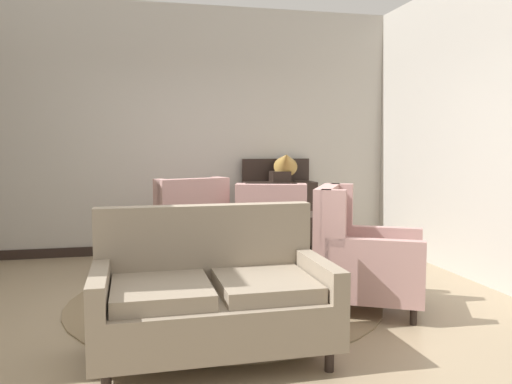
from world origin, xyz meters
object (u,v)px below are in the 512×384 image
armchair_back_corner (271,232)px  armchair_near_sideboard (360,258)px  sideboard (279,212)px  porcelain_vase (241,237)px  side_table (305,242)px  coffee_table (237,263)px  gramophone (285,164)px  settee (212,296)px  armchair_far_left (185,231)px

armchair_back_corner → armchair_near_sideboard: (0.37, -1.62, 0.02)m
armchair_back_corner → sideboard: (0.34, 0.88, 0.11)m
porcelain_vase → side_table: size_ratio=0.45×
armchair_near_sideboard → side_table: armchair_near_sideboard is taller
coffee_table → porcelain_vase: (0.04, 0.01, 0.22)m
coffee_table → armchair_near_sideboard: 1.08m
porcelain_vase → gramophone: 2.31m
side_table → sideboard: bearing=83.5°
coffee_table → settee: (-0.38, -1.09, 0.04)m
armchair_back_corner → sideboard: size_ratio=0.82×
coffee_table → armchair_near_sideboard: (1.00, -0.40, 0.08)m
porcelain_vase → gramophone: gramophone is taller
porcelain_vase → side_table: bearing=30.3°
side_table → coffee_table: bearing=-150.5°
settee → armchair_back_corner: bearing=65.8°
armchair_far_left → side_table: bearing=121.6°
settee → gramophone: size_ratio=3.18×
porcelain_vase → armchair_far_left: 1.40m
coffee_table → armchair_far_left: size_ratio=0.80×
armchair_far_left → armchair_back_corner: 0.99m
armchair_back_corner → gramophone: size_ratio=2.06×
settee → side_table: 1.93m
gramophone → porcelain_vase: bearing=-116.0°
armchair_near_sideboard → side_table: size_ratio=1.55×
settee → sideboard: (1.35, 3.20, 0.13)m
armchair_far_left → armchair_back_corner: (0.98, -0.12, -0.02)m
porcelain_vase → armchair_near_sideboard: (0.96, -0.41, -0.15)m
porcelain_vase → armchair_near_sideboard: 1.05m
porcelain_vase → sideboard: (0.93, 2.10, -0.06)m
armchair_near_sideboard → porcelain_vase: bearing=95.1°
coffee_table → gramophone: (1.02, 2.02, 0.79)m
settee → sideboard: size_ratio=1.27×
coffee_table → sideboard: size_ratio=0.69×
gramophone → side_table: bearing=-98.5°
porcelain_vase → settee: 1.20m
porcelain_vase → armchair_back_corner: armchair_back_corner is taller
sideboard → armchair_back_corner: bearing=-111.1°
porcelain_vase → armchair_near_sideboard: size_ratio=0.29×
coffee_table → settee: 1.16m
side_table → porcelain_vase: bearing=-149.7°
armchair_near_sideboard → armchair_back_corner: bearing=40.8°
armchair_far_left → sideboard: bearing=-169.8°
coffee_table → settee: bearing=-109.0°
coffee_table → sideboard: sideboard is taller
porcelain_vase → coffee_table: bearing=-165.9°
armchair_far_left → side_table: 1.45m
armchair_near_sideboard → side_table: bearing=42.6°
coffee_table → sideboard: (0.98, 2.11, 0.16)m
armchair_far_left → porcelain_vase: bearing=86.4°
coffee_table → gramophone: bearing=63.1°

